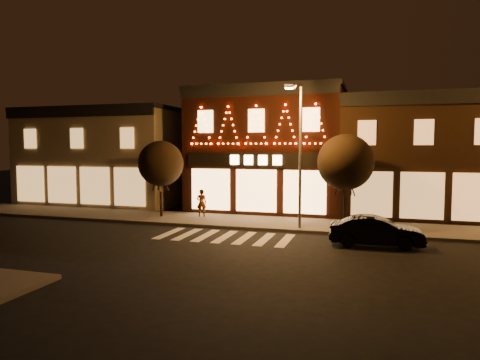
% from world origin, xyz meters
% --- Properties ---
extents(ground, '(120.00, 120.00, 0.00)m').
position_xyz_m(ground, '(0.00, 0.00, 0.00)').
color(ground, black).
rests_on(ground, ground).
extents(sidewalk_far, '(44.00, 4.00, 0.15)m').
position_xyz_m(sidewalk_far, '(2.00, 8.00, 0.07)').
color(sidewalk_far, '#47423D').
rests_on(sidewalk_far, ground).
extents(building_left, '(12.20, 8.28, 7.30)m').
position_xyz_m(building_left, '(-13.00, 13.99, 3.66)').
color(building_left, '#776D55').
rests_on(building_left, ground).
extents(building_pulp, '(10.20, 8.34, 8.30)m').
position_xyz_m(building_pulp, '(0.00, 13.98, 4.16)').
color(building_pulp, black).
rests_on(building_pulp, ground).
extents(building_right_a, '(9.20, 8.28, 7.50)m').
position_xyz_m(building_right_a, '(9.50, 13.99, 3.76)').
color(building_right_a, '#352012').
rests_on(building_right_a, ground).
extents(streetlamp_mid, '(0.67, 1.67, 7.31)m').
position_xyz_m(streetlamp_mid, '(3.20, 6.39, 4.44)').
color(streetlamp_mid, '#59595E').
rests_on(streetlamp_mid, sidewalk_far).
extents(tree_left, '(2.76, 2.76, 4.62)m').
position_xyz_m(tree_left, '(-5.50, 8.01, 3.38)').
color(tree_left, black).
rests_on(tree_left, sidewalk_far).
extents(tree_right, '(2.94, 2.94, 4.92)m').
position_xyz_m(tree_right, '(5.48, 7.50, 3.59)').
color(tree_right, black).
rests_on(tree_right, sidewalk_far).
extents(dark_sedan, '(4.09, 1.59, 1.33)m').
position_xyz_m(dark_sedan, '(7.05, 4.08, 0.66)').
color(dark_sedan, black).
rests_on(dark_sedan, ground).
extents(pedestrian, '(0.70, 0.56, 1.67)m').
position_xyz_m(pedestrian, '(-3.10, 8.63, 0.98)').
color(pedestrian, gray).
rests_on(pedestrian, sidewalk_far).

